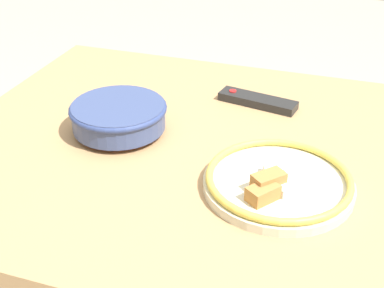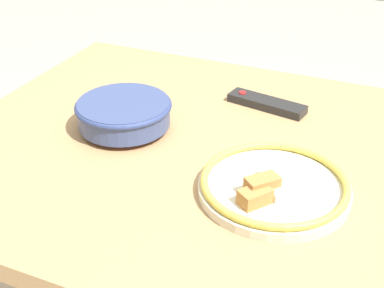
% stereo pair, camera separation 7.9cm
% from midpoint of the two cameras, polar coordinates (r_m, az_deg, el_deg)
% --- Properties ---
extents(dining_table, '(1.11, 0.90, 0.73)m').
position_cam_midpoint_polar(dining_table, '(1.17, 3.58, -4.27)').
color(dining_table, tan).
rests_on(dining_table, ground_plane).
extents(noodle_bowl, '(0.21, 0.21, 0.07)m').
position_cam_midpoint_polar(noodle_bowl, '(1.17, -5.43, 3.24)').
color(noodle_bowl, '#384775').
rests_on(noodle_bowl, dining_table).
extents(food_plate, '(0.28, 0.28, 0.05)m').
position_cam_midpoint_polar(food_plate, '(0.99, 10.96, -4.49)').
color(food_plate, beige).
rests_on(food_plate, dining_table).
extents(tv_remote, '(0.20, 0.08, 0.02)m').
position_cam_midpoint_polar(tv_remote, '(1.29, 9.70, 4.25)').
color(tv_remote, black).
rests_on(tv_remote, dining_table).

